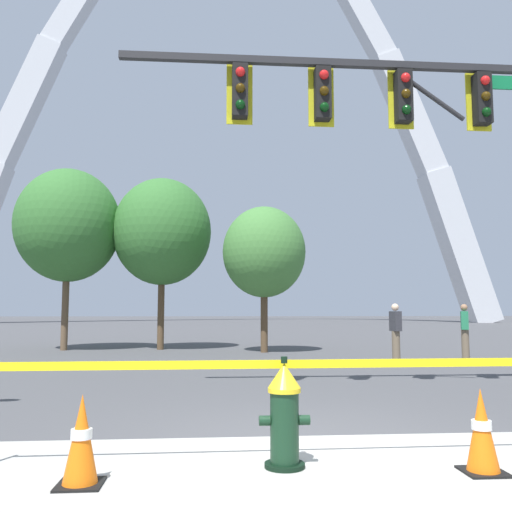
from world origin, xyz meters
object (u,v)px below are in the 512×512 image
at_px(traffic_cone_by_hydrant, 81,441).
at_px(traffic_signal_gantry, 428,134).
at_px(monument_arch, 222,116).
at_px(pedestrian_standing_center, 396,332).
at_px(pedestrian_walking_left, 465,330).
at_px(traffic_cone_mid_sidewalk, 482,432).
at_px(fire_hydrant, 284,415).

distance_m(traffic_cone_by_hydrant, traffic_signal_gantry, 7.44).
bearing_deg(monument_arch, pedestrian_standing_center, -84.87).
bearing_deg(pedestrian_walking_left, pedestrian_standing_center, -158.00).
bearing_deg(pedestrian_standing_center, traffic_cone_mid_sidewalk, -105.03).
height_order(monument_arch, pedestrian_standing_center, monument_arch).
bearing_deg(fire_hydrant, pedestrian_standing_center, 65.63).
xyz_separation_m(monument_arch, pedestrian_standing_center, (4.05, -45.11, -22.58)).
xyz_separation_m(traffic_cone_by_hydrant, pedestrian_standing_center, (6.06, 9.99, 0.46)).
distance_m(traffic_cone_mid_sidewalk, pedestrian_standing_center, 10.29).
relative_size(monument_arch, pedestrian_walking_left, 39.55).
bearing_deg(traffic_signal_gantry, pedestrian_standing_center, 76.95).
bearing_deg(monument_arch, fire_hydrant, -90.32).
xyz_separation_m(traffic_cone_by_hydrant, monument_arch, (2.01, 55.10, 23.04)).
distance_m(traffic_signal_gantry, pedestrian_standing_center, 7.03).
relative_size(traffic_cone_mid_sidewalk, pedestrian_standing_center, 0.46).
bearing_deg(traffic_signal_gantry, fire_hydrant, -128.72).
bearing_deg(traffic_cone_by_hydrant, traffic_signal_gantry, 41.15).
bearing_deg(monument_arch, traffic_cone_by_hydrant, -92.09).
height_order(traffic_signal_gantry, monument_arch, monument_arch).
xyz_separation_m(fire_hydrant, traffic_signal_gantry, (2.99, 3.73, 3.94)).
relative_size(traffic_cone_by_hydrant, traffic_signal_gantry, 0.09).
relative_size(fire_hydrant, traffic_cone_mid_sidewalk, 1.36).
xyz_separation_m(traffic_cone_mid_sidewalk, pedestrian_walking_left, (5.10, 10.91, 0.46)).
height_order(fire_hydrant, pedestrian_standing_center, pedestrian_standing_center).
distance_m(fire_hydrant, monument_arch, 59.34).
xyz_separation_m(traffic_signal_gantry, pedestrian_walking_left, (3.80, 6.87, -3.59)).
xyz_separation_m(traffic_cone_mid_sidewalk, monument_arch, (-1.39, 55.03, 23.04)).
distance_m(traffic_cone_mid_sidewalk, monument_arch, 59.68).
xyz_separation_m(monument_arch, pedestrian_walking_left, (6.49, -44.12, -22.58)).
bearing_deg(pedestrian_walking_left, fire_hydrant, -122.64).
xyz_separation_m(traffic_cone_mid_sidewalk, traffic_signal_gantry, (1.30, 4.04, 4.05)).
bearing_deg(pedestrian_standing_center, fire_hydrant, -114.37).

